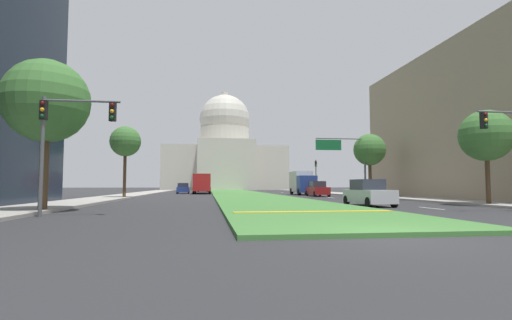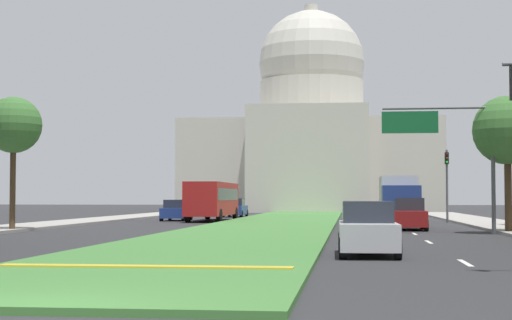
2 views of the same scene
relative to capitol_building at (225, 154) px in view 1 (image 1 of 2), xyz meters
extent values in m
plane|color=#2B2B2D|center=(0.00, -46.92, -9.85)|extent=(260.00, 260.00, 0.00)
cube|color=#427A38|center=(0.00, -51.68, -9.78)|extent=(8.10, 85.75, 0.14)
cube|color=gold|center=(0.00, -87.31, -9.69)|extent=(7.29, 0.50, 0.04)
cube|color=silver|center=(8.20, -83.31, -9.85)|extent=(0.16, 2.40, 0.01)
cube|color=silver|center=(8.20, -72.66, -9.85)|extent=(0.16, 2.40, 0.01)
cube|color=silver|center=(8.20, -65.14, -9.85)|extent=(0.16, 2.40, 0.01)
cube|color=silver|center=(8.20, -59.02, -9.85)|extent=(0.16, 2.40, 0.01)
cube|color=silver|center=(8.20, -39.40, -9.85)|extent=(0.16, 2.40, 0.01)
cube|color=#9E9991|center=(-14.36, -56.45, -9.78)|extent=(4.00, 85.75, 0.15)
cube|color=#9E9991|center=(14.36, -56.45, -9.78)|extent=(4.00, 85.75, 0.15)
cube|color=beige|center=(0.00, 0.72, -4.06)|extent=(32.78, 18.73, 11.59)
cube|color=beige|center=(0.00, -10.65, -3.48)|extent=(14.42, 4.00, 12.75)
cylinder|color=beige|center=(0.00, 0.72, 4.53)|extent=(13.64, 13.64, 5.58)
sphere|color=beige|center=(0.00, 0.72, 9.76)|extent=(13.97, 13.97, 13.97)
cylinder|color=beige|center=(0.00, 0.72, 16.05)|extent=(1.80, 1.80, 3.00)
cylinder|color=#515456|center=(-11.86, -86.66, -7.25)|extent=(0.16, 0.16, 5.20)
cube|color=black|center=(-11.86, -86.66, -5.25)|extent=(0.28, 0.24, 0.84)
sphere|color=#510F0F|center=(-11.86, -86.80, -4.97)|extent=(0.18, 0.18, 0.18)
sphere|color=#F2A51E|center=(-11.86, -86.80, -5.25)|extent=(0.18, 0.18, 0.18)
sphere|color=#0F4219|center=(-11.86, -86.80, -5.53)|extent=(0.18, 0.18, 0.18)
cylinder|color=#515456|center=(-10.26, -86.66, -4.80)|extent=(3.20, 0.10, 0.10)
cube|color=black|center=(-8.98, -86.66, -5.25)|extent=(0.28, 0.24, 0.84)
sphere|color=#510F0F|center=(-8.98, -86.80, -4.97)|extent=(0.18, 0.18, 0.18)
sphere|color=#F2A51E|center=(-8.98, -86.80, -5.25)|extent=(0.18, 0.18, 0.18)
sphere|color=#0F4219|center=(-8.98, -86.80, -5.53)|extent=(0.18, 0.18, 0.18)
cylinder|color=#515456|center=(10.26, -86.78, -4.80)|extent=(3.20, 0.10, 0.10)
cube|color=black|center=(8.98, -86.78, -5.25)|extent=(0.28, 0.24, 0.84)
sphere|color=#510F0F|center=(8.98, -86.92, -4.97)|extent=(0.18, 0.18, 0.18)
sphere|color=#F2A51E|center=(8.98, -86.92, -5.25)|extent=(0.18, 0.18, 0.18)
sphere|color=#0F4219|center=(8.98, -86.92, -5.53)|extent=(0.18, 0.18, 0.18)
cylinder|color=#515456|center=(11.86, -47.78, -7.25)|extent=(0.16, 0.16, 5.20)
cube|color=black|center=(11.86, -47.78, -5.25)|extent=(0.28, 0.24, 0.84)
sphere|color=#510F0F|center=(11.86, -47.92, -4.97)|extent=(0.18, 0.18, 0.18)
sphere|color=#4C380F|center=(11.86, -47.92, -5.25)|extent=(0.18, 0.18, 0.18)
sphere|color=#1ED838|center=(11.86, -47.92, -5.53)|extent=(0.18, 0.18, 0.18)
cylinder|color=#515456|center=(12.06, -65.42, -6.60)|extent=(0.20, 0.20, 6.50)
cylinder|color=#515456|center=(9.35, -65.42, -3.55)|extent=(5.41, 0.12, 0.12)
cube|color=#146033|center=(8.00, -65.47, -4.25)|extent=(2.80, 0.08, 1.10)
cylinder|color=#4C3823|center=(-12.88, -83.89, -7.63)|extent=(0.43, 0.43, 4.45)
sphere|color=#3D7033|center=(-12.88, -83.89, -4.26)|extent=(4.18, 4.18, 4.18)
cylinder|color=#4C3823|center=(13.46, -81.41, -8.01)|extent=(0.29, 0.29, 3.69)
sphere|color=#3D7033|center=(13.46, -81.41, -5.24)|extent=(3.38, 3.38, 3.38)
cylinder|color=#4C3823|center=(-12.96, -65.01, -7.41)|extent=(0.31, 0.31, 4.89)
sphere|color=#3D7033|center=(-12.96, -65.01, -4.13)|extent=(3.04, 3.04, 3.04)
cylinder|color=#4C3823|center=(12.87, -64.83, -7.73)|extent=(0.36, 0.36, 4.26)
sphere|color=#3D7033|center=(12.87, -64.83, -4.64)|extent=(3.48, 3.48, 3.48)
cube|color=#BCBCC1|center=(5.54, -80.72, -9.22)|extent=(1.86, 4.34, 0.82)
cube|color=#282D38|center=(5.54, -80.55, -8.47)|extent=(1.60, 2.10, 0.67)
cylinder|color=black|center=(6.39, -82.40, -9.53)|extent=(0.23, 0.64, 0.64)
cylinder|color=black|center=(4.77, -82.43, -9.53)|extent=(0.23, 0.64, 0.64)
cylinder|color=black|center=(6.32, -79.00, -9.53)|extent=(0.23, 0.64, 0.64)
cylinder|color=black|center=(4.70, -79.03, -9.53)|extent=(0.23, 0.64, 0.64)
cube|color=maroon|center=(8.30, -60.33, -9.20)|extent=(1.92, 4.70, 0.87)
cube|color=#282D38|center=(8.30, -60.15, -8.41)|extent=(1.64, 2.28, 0.71)
cylinder|color=black|center=(9.06, -62.23, -9.53)|extent=(0.24, 0.65, 0.64)
cylinder|color=black|center=(7.43, -62.19, -9.53)|extent=(0.24, 0.65, 0.64)
cylinder|color=black|center=(9.17, -58.48, -9.53)|extent=(0.24, 0.65, 0.64)
cylinder|color=black|center=(7.53, -58.44, -9.53)|extent=(0.24, 0.65, 0.64)
cube|color=navy|center=(-8.47, -44.34, -9.25)|extent=(1.99, 4.45, 0.78)
cube|color=#282D38|center=(-8.46, -44.52, -8.54)|extent=(1.69, 2.16, 0.64)
cylinder|color=black|center=(-9.37, -42.63, -9.53)|extent=(0.24, 0.65, 0.64)
cylinder|color=black|center=(-7.69, -42.57, -9.53)|extent=(0.24, 0.65, 0.64)
cylinder|color=black|center=(-9.26, -46.11, -9.53)|extent=(0.24, 0.65, 0.64)
cylinder|color=black|center=(-7.57, -46.06, -9.53)|extent=(0.24, 0.65, 0.64)
cube|color=navy|center=(-5.58, -32.07, -9.22)|extent=(1.83, 4.65, 0.82)
cube|color=#282D38|center=(-5.58, -32.25, -8.47)|extent=(1.60, 2.23, 0.67)
cylinder|color=black|center=(-6.41, -30.19, -9.53)|extent=(0.22, 0.64, 0.64)
cylinder|color=black|center=(-4.75, -30.20, -9.53)|extent=(0.22, 0.64, 0.64)
cylinder|color=black|center=(-6.41, -33.94, -9.53)|extent=(0.22, 0.64, 0.64)
cylinder|color=black|center=(-4.75, -33.94, -9.53)|extent=(0.22, 0.64, 0.64)
cube|color=navy|center=(8.11, -56.21, -8.40)|extent=(2.30, 2.00, 2.20)
cube|color=beige|center=(8.11, -53.01, -8.05)|extent=(2.30, 4.40, 2.80)
cylinder|color=black|center=(9.16, -56.21, -9.40)|extent=(0.30, 0.90, 0.90)
cylinder|color=black|center=(7.06, -56.21, -9.40)|extent=(0.30, 0.90, 0.90)
cylinder|color=black|center=(9.16, -51.91, -9.40)|extent=(0.30, 0.90, 0.90)
cylinder|color=black|center=(7.06, -51.91, -9.40)|extent=(0.30, 0.90, 0.90)
cube|color=#B21E1E|center=(-5.54, -44.76, -8.15)|extent=(2.50, 11.00, 2.50)
cube|color=#232833|center=(-5.54, -44.76, -7.80)|extent=(2.52, 10.12, 0.90)
cylinder|color=black|center=(-6.69, -40.46, -9.35)|extent=(0.32, 1.00, 1.00)
cylinder|color=black|center=(-4.39, -40.46, -9.35)|extent=(0.32, 1.00, 1.00)
cylinder|color=black|center=(-6.69, -48.66, -9.35)|extent=(0.32, 1.00, 1.00)
cylinder|color=black|center=(-4.39, -48.66, -9.35)|extent=(0.32, 1.00, 1.00)
camera|label=1|loc=(-4.80, -103.78, -8.48)|focal=26.29mm
camera|label=2|loc=(4.99, -106.81, -8.00)|focal=57.17mm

